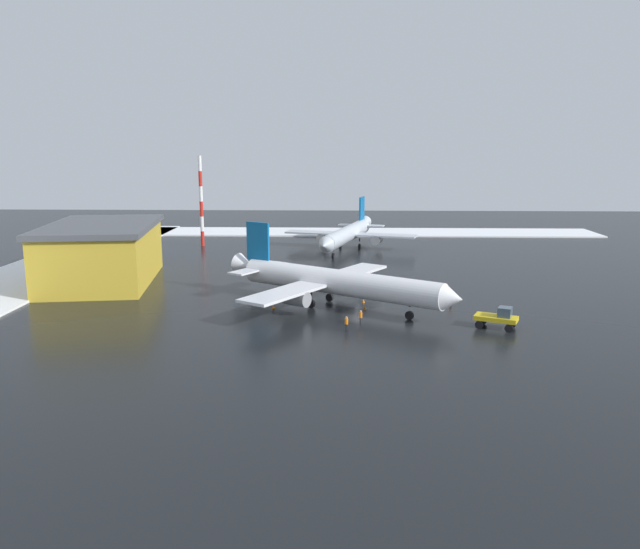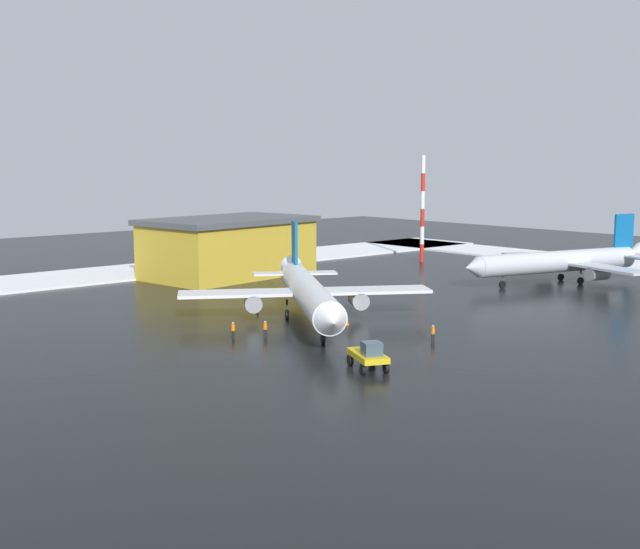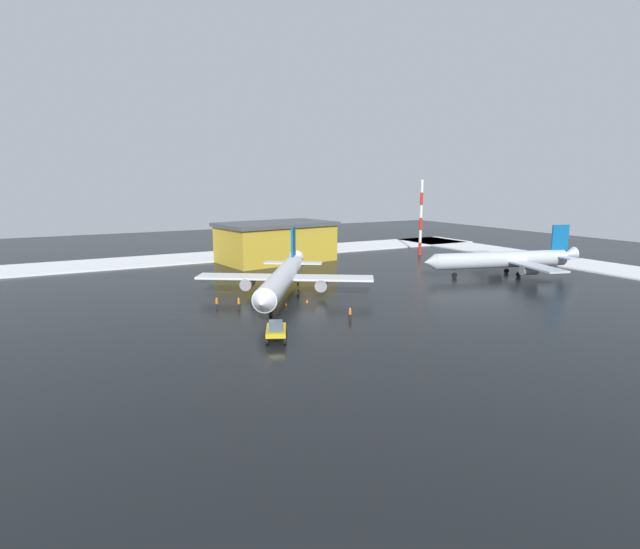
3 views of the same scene
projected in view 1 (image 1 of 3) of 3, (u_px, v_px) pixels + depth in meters
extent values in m
plane|color=black|center=(353.00, 301.00, 81.56)|extent=(240.00, 240.00, 0.00)
cube|color=white|center=(347.00, 232.00, 147.15)|extent=(14.00, 116.00, 0.31)
cylinder|color=white|center=(339.00, 282.00, 77.70)|extent=(17.88, 25.30, 3.18)
cone|color=white|center=(453.00, 299.00, 69.27)|extent=(3.75, 3.52, 3.02)
cone|color=white|center=(246.00, 265.00, 86.12)|extent=(4.08, 4.27, 3.09)
cube|color=white|center=(352.00, 272.00, 85.50)|extent=(12.45, 10.05, 0.34)
cylinder|color=gray|center=(348.00, 281.00, 83.92)|extent=(3.30, 3.69, 1.87)
cube|color=white|center=(284.00, 293.00, 73.13)|extent=(12.45, 10.05, 0.34)
cylinder|color=gray|center=(296.00, 298.00, 74.56)|extent=(3.30, 3.69, 1.87)
cube|color=#0C5999|center=(258.00, 242.00, 84.18)|extent=(2.31, 3.33, 5.24)
cube|color=white|center=(272.00, 265.00, 87.06)|extent=(5.09, 4.48, 0.22)
cube|color=white|center=(246.00, 271.00, 82.54)|extent=(5.09, 4.48, 0.22)
cylinder|color=black|center=(410.00, 304.00, 72.52)|extent=(0.22, 0.22, 0.65)
cylinder|color=black|center=(409.00, 315.00, 72.79)|extent=(0.83, 1.04, 1.03)
cylinder|color=black|center=(329.00, 287.00, 81.20)|extent=(0.22, 0.22, 0.65)
cylinder|color=black|center=(329.00, 297.00, 81.47)|extent=(0.83, 1.04, 1.03)
cylinder|color=black|center=(311.00, 293.00, 77.88)|extent=(0.22, 0.22, 0.65)
cylinder|color=black|center=(311.00, 304.00, 78.15)|extent=(0.83, 1.04, 1.03)
cylinder|color=silver|center=(346.00, 234.00, 121.41)|extent=(26.70, 10.15, 3.04)
cone|color=silver|center=(325.00, 245.00, 107.84)|extent=(2.85, 3.36, 2.89)
cone|color=silver|center=(364.00, 223.00, 135.03)|extent=(3.78, 3.35, 2.96)
cube|color=silver|center=(386.00, 236.00, 121.83)|extent=(6.92, 12.27, 0.32)
cylinder|color=gray|center=(377.00, 240.00, 122.11)|extent=(3.41, 2.54, 1.79)
cube|color=silver|center=(315.00, 233.00, 126.12)|extent=(6.92, 12.27, 0.32)
cylinder|color=gray|center=(323.00, 238.00, 125.36)|extent=(3.41, 2.54, 1.79)
cube|color=#0C5999|center=(362.00, 209.00, 132.36)|extent=(3.54, 1.27, 5.02)
cube|color=silver|center=(374.00, 226.00, 132.11)|extent=(3.40, 4.77, 0.21)
cube|color=silver|center=(349.00, 225.00, 133.68)|extent=(3.40, 4.77, 0.21)
cylinder|color=black|center=(333.00, 249.00, 112.88)|extent=(0.21, 0.21, 0.63)
cylinder|color=black|center=(333.00, 256.00, 113.14)|extent=(1.03, 0.57, 0.99)
cylinder|color=black|center=(359.00, 240.00, 123.61)|extent=(0.21, 0.21, 0.63)
cylinder|color=black|center=(359.00, 246.00, 123.87)|extent=(1.03, 0.57, 0.99)
cylinder|color=black|center=(340.00, 239.00, 124.76)|extent=(0.21, 0.21, 0.63)
cylinder|color=black|center=(340.00, 245.00, 125.02)|extent=(1.03, 0.57, 0.99)
cube|color=gold|center=(496.00, 318.00, 69.25)|extent=(3.91, 5.10, 0.50)
cube|color=#3F5160|center=(505.00, 312.00, 68.69)|extent=(1.95, 1.90, 1.10)
cylinder|color=black|center=(512.00, 324.00, 69.56)|extent=(0.66, 0.95, 0.90)
cylinder|color=black|center=(509.00, 328.00, 67.82)|extent=(0.66, 0.95, 0.90)
cylinder|color=black|center=(483.00, 320.00, 70.96)|extent=(0.66, 0.95, 0.90)
cylinder|color=black|center=(479.00, 325.00, 69.22)|extent=(0.66, 0.95, 0.90)
cylinder|color=black|center=(346.00, 328.00, 68.09)|extent=(0.16, 0.16, 0.85)
cylinder|color=black|center=(347.00, 328.00, 68.06)|extent=(0.16, 0.16, 0.85)
cylinder|color=orange|center=(346.00, 321.00, 67.93)|extent=(0.36, 0.36, 0.62)
sphere|color=tan|center=(347.00, 318.00, 67.84)|extent=(0.24, 0.24, 0.24)
cylinder|color=black|center=(360.00, 322.00, 70.54)|extent=(0.16, 0.16, 0.85)
cylinder|color=black|center=(361.00, 321.00, 70.73)|extent=(0.16, 0.16, 0.85)
cylinder|color=orange|center=(361.00, 315.00, 70.49)|extent=(0.36, 0.36, 0.62)
sphere|color=tan|center=(361.00, 311.00, 70.40)|extent=(0.24, 0.24, 0.24)
cylinder|color=black|center=(451.00, 300.00, 80.74)|extent=(0.16, 0.16, 0.85)
cylinder|color=black|center=(451.00, 299.00, 80.91)|extent=(0.16, 0.16, 0.85)
cylinder|color=orange|center=(451.00, 294.00, 80.68)|extent=(0.36, 0.36, 0.62)
sphere|color=tan|center=(451.00, 291.00, 80.60)|extent=(0.24, 0.24, 0.24)
cylinder|color=red|center=(203.00, 239.00, 127.17)|extent=(0.70, 0.70, 3.03)
cylinder|color=white|center=(202.00, 224.00, 126.56)|extent=(0.70, 0.70, 3.03)
cylinder|color=red|center=(201.00, 209.00, 125.96)|extent=(0.70, 0.70, 3.03)
cylinder|color=white|center=(201.00, 194.00, 125.35)|extent=(0.70, 0.70, 3.03)
cylinder|color=red|center=(200.00, 179.00, 124.75)|extent=(0.70, 0.70, 3.03)
cylinder|color=white|center=(200.00, 163.00, 124.14)|extent=(0.70, 0.70, 3.03)
cube|color=gold|center=(103.00, 256.00, 92.48)|extent=(25.77, 17.31, 8.00)
cube|color=#4C4F54|center=(100.00, 226.00, 91.60)|extent=(26.90, 18.45, 0.80)
cone|color=orange|center=(274.00, 306.00, 77.86)|extent=(0.36, 0.36, 0.55)
cone|color=orange|center=(365.00, 307.00, 77.34)|extent=(0.36, 0.36, 0.55)
cone|color=orange|center=(363.00, 301.00, 80.75)|extent=(0.36, 0.36, 0.55)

